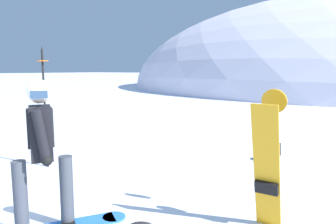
{
  "coord_description": "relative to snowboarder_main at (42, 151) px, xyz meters",
  "views": [
    {
      "loc": [
        3.39,
        -1.43,
        1.81
      ],
      "look_at": [
        0.17,
        3.68,
        1.0
      ],
      "focal_mm": 33.74,
      "sensor_mm": 36.0,
      "label": 1
    }
  ],
  "objects": [
    {
      "name": "snowboarder_main",
      "position": [
        0.0,
        0.0,
        0.0
      ],
      "size": [
        1.17,
        1.56,
        1.71
      ],
      "color": "blue",
      "rests_on": "ground"
    },
    {
      "name": "rock_mid",
      "position": [
        1.3,
        4.13,
        -0.92
      ],
      "size": [
        0.38,
        0.33,
        0.27
      ],
      "color": "#4C4742",
      "rests_on": "ground"
    },
    {
      "name": "piste_marker_near",
      "position": [
        -1.99,
        1.53,
        0.34
      ],
      "size": [
        0.2,
        0.2,
        2.23
      ],
      "color": "black",
      "rests_on": "ground"
    },
    {
      "name": "spare_snowboard",
      "position": [
        2.12,
        1.31,
        -0.11
      ],
      "size": [
        0.28,
        0.47,
        1.61
      ],
      "color": "orange",
      "rests_on": "ground"
    }
  ]
}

